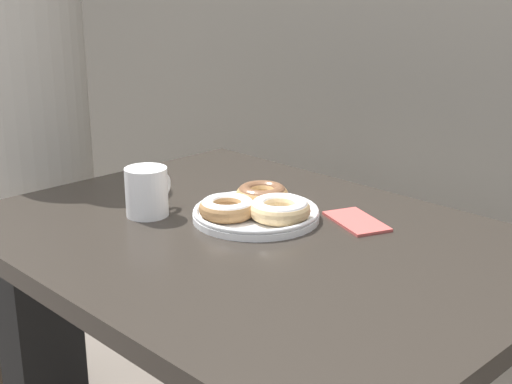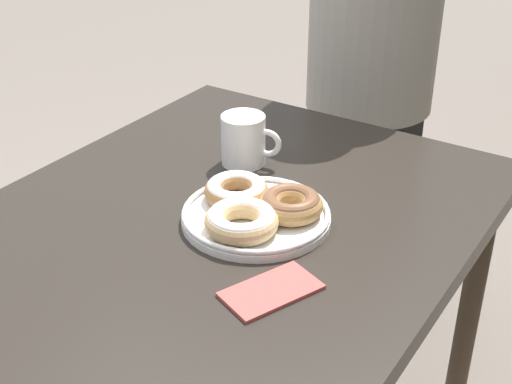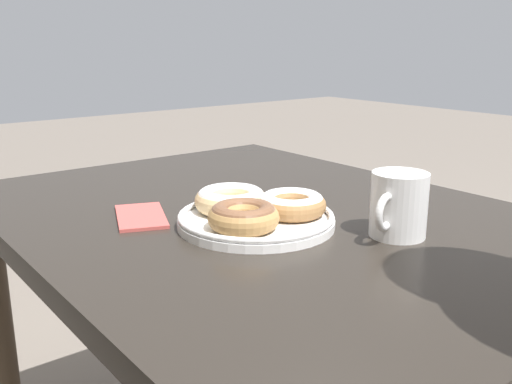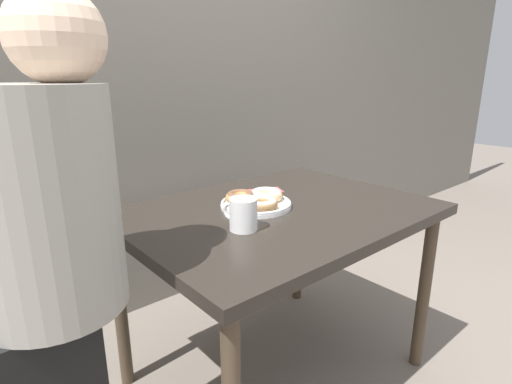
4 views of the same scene
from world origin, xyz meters
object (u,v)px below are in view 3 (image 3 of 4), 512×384
Objects in this scene: donut_plate at (254,211)px; napkin at (141,216)px; coffee_mug at (398,204)px; dining_table at (262,251)px.

napkin is (0.16, 0.13, -0.02)m from donut_plate.
donut_plate is 0.24m from coffee_mug.
donut_plate is 1.61× the size of napkin.
donut_plate is at bearing 131.74° from dining_table.
coffee_mug reaches higher than napkin.
coffee_mug is 0.74× the size of napkin.
napkin is (0.34, 0.28, -0.05)m from coffee_mug.
coffee_mug reaches higher than dining_table.
coffee_mug is at bearing -140.92° from napkin.
coffee_mug is 0.45m from napkin.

